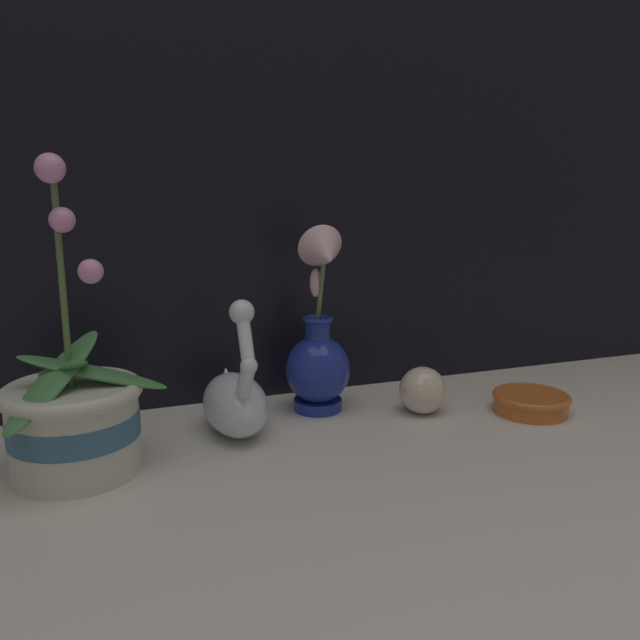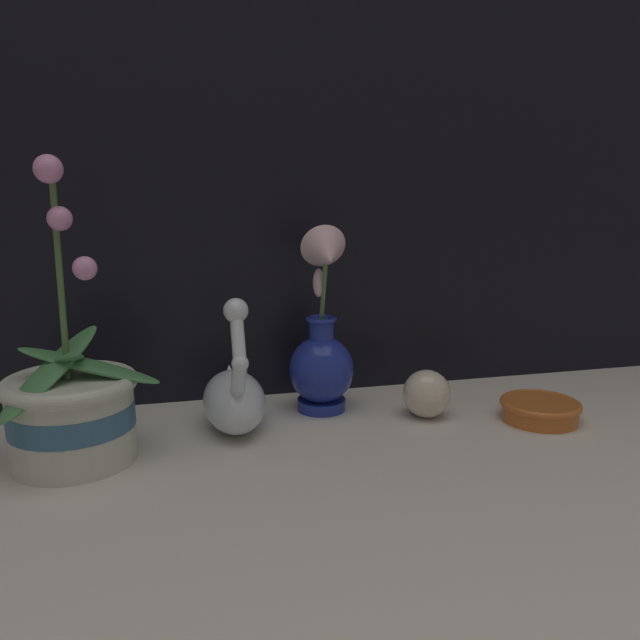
# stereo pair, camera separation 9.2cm
# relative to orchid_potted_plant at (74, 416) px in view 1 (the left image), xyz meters

# --- Properties ---
(ground_plane) EXTENTS (2.80, 2.80, 0.00)m
(ground_plane) POSITION_rel_orchid_potted_plant_xyz_m (0.33, -0.09, -0.07)
(ground_plane) COLOR beige
(window_backdrop) EXTENTS (2.80, 0.03, 1.20)m
(window_backdrop) POSITION_rel_orchid_potted_plant_xyz_m (0.33, 0.22, 0.53)
(window_backdrop) COLOR black
(window_backdrop) RESTS_ON ground_plane
(orchid_potted_plant) EXTENTS (0.20, 0.20, 0.39)m
(orchid_potted_plant) POSITION_rel_orchid_potted_plant_xyz_m (0.00, 0.00, 0.00)
(orchid_potted_plant) COLOR beige
(orchid_potted_plant) RESTS_ON ground_plane
(swan_figurine) EXTENTS (0.09, 0.20, 0.21)m
(swan_figurine) POSITION_rel_orchid_potted_plant_xyz_m (0.22, 0.06, -0.02)
(swan_figurine) COLOR silver
(swan_figurine) RESTS_ON ground_plane
(blue_vase) EXTENTS (0.10, 0.12, 0.30)m
(blue_vase) POSITION_rel_orchid_potted_plant_xyz_m (0.36, 0.11, 0.02)
(blue_vase) COLOR navy
(blue_vase) RESTS_ON ground_plane
(glass_sphere) EXTENTS (0.08, 0.08, 0.08)m
(glass_sphere) POSITION_rel_orchid_potted_plant_xyz_m (0.51, 0.04, -0.04)
(glass_sphere) COLOR beige
(glass_sphere) RESTS_ON ground_plane
(amber_dish) EXTENTS (0.12, 0.12, 0.03)m
(amber_dish) POSITION_rel_orchid_potted_plant_xyz_m (0.68, -0.02, -0.06)
(amber_dish) COLOR #C66628
(amber_dish) RESTS_ON ground_plane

